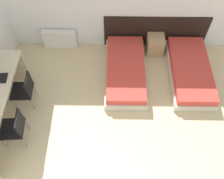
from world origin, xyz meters
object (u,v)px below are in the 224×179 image
at_px(chair_near_notebook, 15,127).
at_px(nightstand, 155,45).
at_px(bed_near_window, 125,71).
at_px(bed_near_door, 190,71).
at_px(chair_near_laptop, 24,89).

bearing_deg(chair_near_notebook, nightstand, 36.01).
xyz_separation_m(bed_near_window, nightstand, (0.73, 0.76, 0.07)).
bearing_deg(nightstand, bed_near_door, -46.17).
bearing_deg(chair_near_laptop, nightstand, 26.15).
height_order(bed_near_window, bed_near_door, same).
relative_size(bed_near_window, bed_near_door, 1.00).
relative_size(nightstand, chair_near_laptop, 0.56).
distance_m(nightstand, chair_near_laptop, 3.19).
height_order(bed_near_window, nightstand, nightstand).
xyz_separation_m(bed_near_door, chair_near_notebook, (-3.53, -1.58, 0.31)).
bearing_deg(bed_near_window, chair_near_notebook, -142.53).
relative_size(chair_near_laptop, chair_near_notebook, 1.00).
xyz_separation_m(bed_near_window, bed_near_door, (1.46, 0.00, 0.00)).
height_order(bed_near_door, chair_near_notebook, chair_near_notebook).
height_order(bed_near_door, chair_near_laptop, chair_near_laptop).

